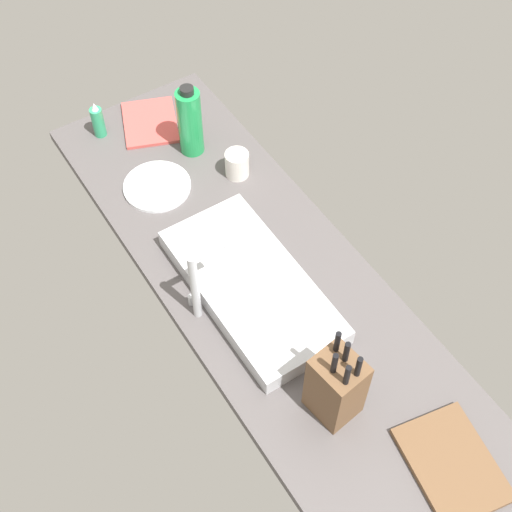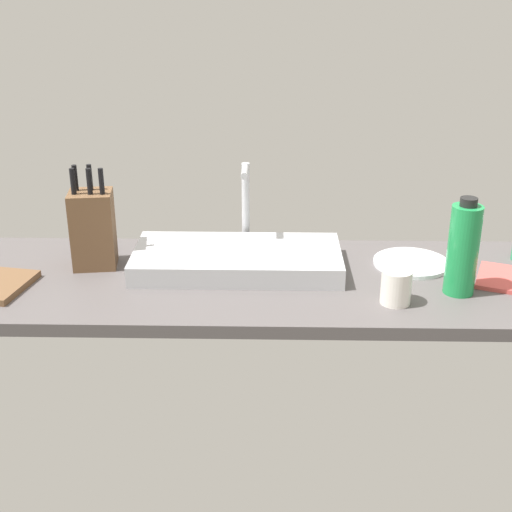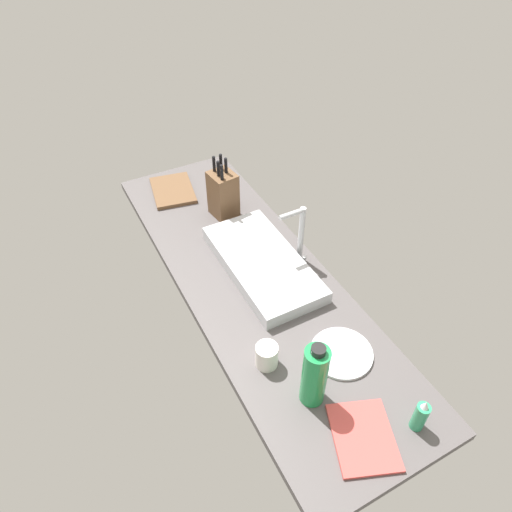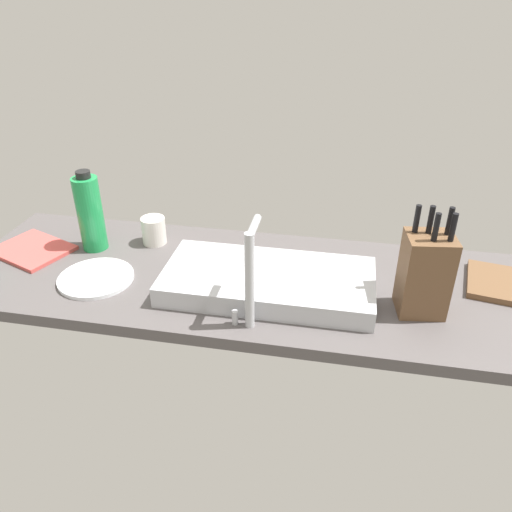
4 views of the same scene
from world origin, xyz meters
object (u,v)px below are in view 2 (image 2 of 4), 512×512
sink_basin (237,259)px  water_bottle (463,249)px  faucet (247,201)px  coffee_mug (396,287)px  knife_block (93,228)px  dinner_plate (411,263)px

sink_basin → water_bottle: water_bottle is taller
faucet → water_bottle: size_ratio=1.01×
sink_basin → coffee_mug: size_ratio=6.52×
coffee_mug → sink_basin: bearing=153.2°
faucet → coffee_mug: 54.39cm
coffee_mug → water_bottle: bearing=20.6°
sink_basin → knife_block: (-40.86, 1.61, 8.46)cm
knife_block → coffee_mug: size_ratio=3.27×
dinner_plate → coffee_mug: 26.61cm
sink_basin → water_bottle: (59.02, -14.19, 9.40)cm
water_bottle → dinner_plate: size_ratio=1.21×
sink_basin → water_bottle: size_ratio=2.24×
knife_block → coffee_mug: bearing=-22.8°
faucet → dinner_plate: bearing=-13.7°
sink_basin → coffee_mug: bearing=-26.8°
faucet → coffee_mug: bearing=-43.1°
dinner_plate → coffee_mug: coffee_mug is taller
knife_block → sink_basin: bearing=-9.8°
water_bottle → sink_basin: bearing=166.5°
dinner_plate → faucet: bearing=166.3°
water_bottle → knife_block: bearing=171.0°
water_bottle → coffee_mug: 20.47cm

